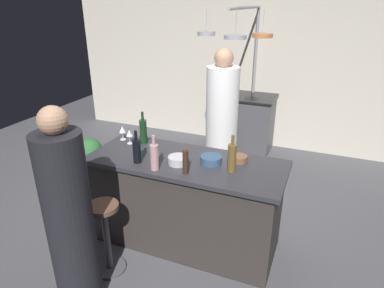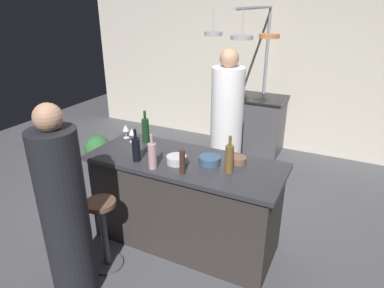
{
  "view_description": "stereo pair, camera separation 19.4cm",
  "coord_description": "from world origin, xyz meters",
  "px_view_note": "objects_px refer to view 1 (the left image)",
  "views": [
    {
      "loc": [
        1.1,
        -2.52,
        2.23
      ],
      "look_at": [
        0.0,
        0.15,
        1.0
      ],
      "focal_mm": 31.56,
      "sensor_mm": 36.0,
      "label": 1
    },
    {
      "loc": [
        1.27,
        -2.44,
        2.23
      ],
      "look_at": [
        0.0,
        0.15,
        1.0
      ],
      "focal_mm": 31.56,
      "sensor_mm": 36.0,
      "label": 2
    }
  ],
  "objects_px": {
    "wine_bottle_red": "(143,131)",
    "mixing_bowl_wooden": "(239,159)",
    "wine_bottle_rose": "(154,157)",
    "guest_left": "(70,221)",
    "wine_bottle_amber": "(232,157)",
    "bar_stool_left": "(106,235)",
    "mixing_bowl_blue": "(211,160)",
    "wine_glass_near_left_guest": "(122,130)",
    "stove_range": "(247,123)",
    "potted_plant": "(89,153)",
    "mixing_bowl_steel": "(178,160)",
    "wine_bottle_dark": "(137,150)",
    "wine_glass_near_right_guest": "(129,134)",
    "pepper_mill": "(185,162)",
    "chef": "(222,130)"
  },
  "relations": [
    {
      "from": "mixing_bowl_wooden",
      "to": "chef",
      "type": "bearing_deg",
      "value": 116.42
    },
    {
      "from": "guest_left",
      "to": "wine_bottle_amber",
      "type": "distance_m",
      "value": 1.35
    },
    {
      "from": "mixing_bowl_steel",
      "to": "stove_range",
      "type": "bearing_deg",
      "value": 89.22
    },
    {
      "from": "bar_stool_left",
      "to": "wine_bottle_dark",
      "type": "relative_size",
      "value": 2.26
    },
    {
      "from": "wine_glass_near_left_guest",
      "to": "mixing_bowl_steel",
      "type": "distance_m",
      "value": 0.82
    },
    {
      "from": "wine_bottle_dark",
      "to": "wine_bottle_rose",
      "type": "distance_m",
      "value": 0.22
    },
    {
      "from": "potted_plant",
      "to": "wine_glass_near_right_guest",
      "type": "distance_m",
      "value": 1.5
    },
    {
      "from": "chef",
      "to": "bar_stool_left",
      "type": "relative_size",
      "value": 2.6
    },
    {
      "from": "guest_left",
      "to": "mixing_bowl_blue",
      "type": "bearing_deg",
      "value": 53.83
    },
    {
      "from": "mixing_bowl_steel",
      "to": "mixing_bowl_blue",
      "type": "bearing_deg",
      "value": 24.69
    },
    {
      "from": "guest_left",
      "to": "potted_plant",
      "type": "height_order",
      "value": "guest_left"
    },
    {
      "from": "wine_bottle_dark",
      "to": "wine_glass_near_left_guest",
      "type": "relative_size",
      "value": 2.06
    },
    {
      "from": "chef",
      "to": "bar_stool_left",
      "type": "distance_m",
      "value": 1.81
    },
    {
      "from": "wine_glass_near_left_guest",
      "to": "wine_bottle_dark",
      "type": "bearing_deg",
      "value": -44.41
    },
    {
      "from": "wine_bottle_rose",
      "to": "wine_glass_near_left_guest",
      "type": "distance_m",
      "value": 0.78
    },
    {
      "from": "stove_range",
      "to": "wine_bottle_dark",
      "type": "distance_m",
      "value": 2.74
    },
    {
      "from": "bar_stool_left",
      "to": "mixing_bowl_blue",
      "type": "height_order",
      "value": "mixing_bowl_blue"
    },
    {
      "from": "wine_bottle_amber",
      "to": "wine_bottle_dark",
      "type": "bearing_deg",
      "value": -169.2
    },
    {
      "from": "chef",
      "to": "wine_bottle_amber",
      "type": "xyz_separation_m",
      "value": [
        0.44,
        -1.11,
        0.21
      ]
    },
    {
      "from": "wine_bottle_amber",
      "to": "mixing_bowl_wooden",
      "type": "relative_size",
      "value": 2.25
    },
    {
      "from": "bar_stool_left",
      "to": "potted_plant",
      "type": "xyz_separation_m",
      "value": [
        -1.33,
        1.46,
        -0.08
      ]
    },
    {
      "from": "potted_plant",
      "to": "wine_bottle_amber",
      "type": "bearing_deg",
      "value": -21.41
    },
    {
      "from": "guest_left",
      "to": "wine_bottle_red",
      "type": "distance_m",
      "value": 1.21
    },
    {
      "from": "mixing_bowl_steel",
      "to": "potted_plant",
      "type": "bearing_deg",
      "value": 152.43
    },
    {
      "from": "pepper_mill",
      "to": "wine_glass_near_left_guest",
      "type": "bearing_deg",
      "value": 153.97
    },
    {
      "from": "wine_bottle_amber",
      "to": "mixing_bowl_wooden",
      "type": "height_order",
      "value": "wine_bottle_amber"
    },
    {
      "from": "pepper_mill",
      "to": "wine_bottle_rose",
      "type": "distance_m",
      "value": 0.27
    },
    {
      "from": "wine_bottle_red",
      "to": "mixing_bowl_wooden",
      "type": "xyz_separation_m",
      "value": [
        1.0,
        -0.05,
        -0.1
      ]
    },
    {
      "from": "wine_bottle_dark",
      "to": "potted_plant",
      "type": "bearing_deg",
      "value": 143.92
    },
    {
      "from": "chef",
      "to": "potted_plant",
      "type": "relative_size",
      "value": 3.39
    },
    {
      "from": "potted_plant",
      "to": "wine_glass_near_left_guest",
      "type": "height_order",
      "value": "wine_glass_near_left_guest"
    },
    {
      "from": "pepper_mill",
      "to": "mixing_bowl_blue",
      "type": "relative_size",
      "value": 1.1
    },
    {
      "from": "guest_left",
      "to": "wine_bottle_rose",
      "type": "distance_m",
      "value": 0.83
    },
    {
      "from": "wine_bottle_amber",
      "to": "mixing_bowl_blue",
      "type": "relative_size",
      "value": 1.71
    },
    {
      "from": "wine_bottle_red",
      "to": "wine_bottle_rose",
      "type": "xyz_separation_m",
      "value": [
        0.38,
        -0.47,
        -0.01
      ]
    },
    {
      "from": "bar_stool_left",
      "to": "mixing_bowl_wooden",
      "type": "height_order",
      "value": "mixing_bowl_wooden"
    },
    {
      "from": "wine_bottle_dark",
      "to": "guest_left",
      "type": "bearing_deg",
      "value": -99.01
    },
    {
      "from": "wine_bottle_red",
      "to": "mixing_bowl_blue",
      "type": "bearing_deg",
      "value": -12.41
    },
    {
      "from": "wine_bottle_rose",
      "to": "wine_bottle_red",
      "type": "bearing_deg",
      "value": 128.69
    },
    {
      "from": "guest_left",
      "to": "mixing_bowl_steel",
      "type": "relative_size",
      "value": 9.02
    },
    {
      "from": "stove_range",
      "to": "guest_left",
      "type": "relative_size",
      "value": 0.55
    },
    {
      "from": "wine_bottle_dark",
      "to": "mixing_bowl_steel",
      "type": "distance_m",
      "value": 0.37
    },
    {
      "from": "pepper_mill",
      "to": "wine_bottle_rose",
      "type": "height_order",
      "value": "wine_bottle_rose"
    },
    {
      "from": "mixing_bowl_steel",
      "to": "wine_bottle_amber",
      "type": "bearing_deg",
      "value": 5.29
    },
    {
      "from": "wine_glass_near_left_guest",
      "to": "mixing_bowl_wooden",
      "type": "bearing_deg",
      "value": -2.18
    },
    {
      "from": "wine_bottle_rose",
      "to": "chef",
      "type": "bearing_deg",
      "value": 82.43
    },
    {
      "from": "guest_left",
      "to": "mixing_bowl_blue",
      "type": "distance_m",
      "value": 1.26
    },
    {
      "from": "wine_bottle_amber",
      "to": "bar_stool_left",
      "type": "bearing_deg",
      "value": -148.0
    },
    {
      "from": "wine_bottle_dark",
      "to": "wine_glass_near_right_guest",
      "type": "bearing_deg",
      "value": 130.23
    },
    {
      "from": "mixing_bowl_blue",
      "to": "guest_left",
      "type": "bearing_deg",
      "value": -126.17
    }
  ]
}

